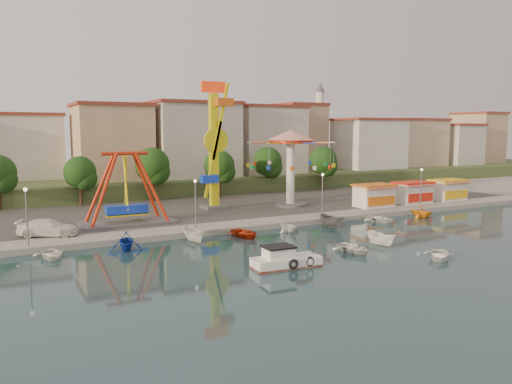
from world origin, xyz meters
TOP-DOWN VIEW (x-y plane):
  - ground at (0.00, 0.00)m, footprint 200.00×200.00m
  - quay_deck at (0.00, 62.00)m, footprint 200.00×100.00m
  - asphalt_pad at (0.00, 30.00)m, footprint 90.00×28.00m
  - hill_terrace at (0.00, 67.00)m, footprint 200.00×60.00m
  - pirate_ship_ride at (-13.63, 19.55)m, footprint 10.00×5.00m
  - kamikaze_tower at (-0.83, 24.52)m, footprint 3.80×3.10m
  - wave_swinger at (9.24, 22.26)m, footprint 11.60×11.60m
  - booth_left at (18.97, 16.49)m, footprint 5.40×3.78m
  - booth_mid at (26.04, 16.49)m, footprint 5.40×3.78m
  - booth_right at (33.15, 16.49)m, footprint 5.40×3.78m
  - lamp_post_0 at (-24.00, 13.00)m, footprint 0.14×0.14m
  - lamp_post_1 at (-8.00, 13.00)m, footprint 0.14×0.14m
  - lamp_post_2 at (8.00, 13.00)m, footprint 0.14×0.14m
  - lamp_post_3 at (24.00, 13.00)m, footprint 0.14×0.14m
  - tree_1 at (-16.00, 36.24)m, footprint 4.35×4.35m
  - tree_2 at (-6.00, 35.81)m, footprint 5.02×5.02m
  - tree_3 at (4.00, 34.36)m, footprint 4.68×4.68m
  - tree_4 at (14.00, 37.35)m, footprint 4.86×4.86m
  - tree_5 at (24.00, 35.54)m, footprint 4.83×4.83m
  - building_1 at (-21.33, 51.38)m, footprint 12.33×9.01m
  - building_2 at (-8.19, 51.96)m, footprint 11.95×9.28m
  - building_3 at (5.60, 48.80)m, footprint 12.59×10.50m
  - building_4 at (19.07, 52.20)m, footprint 10.75×9.23m
  - building_5 at (32.37, 50.33)m, footprint 12.77×10.96m
  - building_6 at (44.15, 48.77)m, footprint 8.23×8.98m
  - building_7 at (56.03, 53.70)m, footprint 11.59×10.93m
  - building_8 at (69.93, 47.19)m, footprint 12.84×9.28m
  - building_9 at (83.46, 49.95)m, footprint 12.95×9.17m
  - minaret at (36.00, 54.00)m, footprint 2.80×2.80m
  - cabin_motorboat at (-6.15, -1.93)m, footprint 5.66×2.47m
  - rowboat_a at (1.81, -0.63)m, footprint 2.87×3.96m
  - rowboat_b at (6.78, -5.88)m, footprint 4.42×4.38m
  - skiff at (5.80, 0.25)m, footprint 1.46×3.57m
  - van at (-21.98, 16.70)m, footprint 6.15×4.20m
  - moored_boat_0 at (-22.42, 9.80)m, footprint 2.96×3.83m
  - moored_boat_1 at (-16.02, 9.80)m, footprint 3.56×3.89m
  - moored_boat_2 at (-9.40, 9.80)m, footprint 1.73×4.01m
  - moored_boat_3 at (-3.88, 9.80)m, footprint 3.34×4.31m
  - moored_boat_4 at (1.33, 9.80)m, footprint 2.87×3.18m
  - moored_boat_5 at (7.09, 9.80)m, footprint 1.74×3.87m
  - moored_boat_6 at (14.21, 9.80)m, footprint 3.58×4.41m
  - moored_boat_7 at (20.86, 9.80)m, footprint 3.24×3.56m

SIDE VIEW (x-z plane):
  - ground at x=0.00m, z-range 0.00..0.00m
  - quay_deck at x=0.00m, z-range 0.00..0.60m
  - moored_boat_0 at x=-22.42m, z-range 0.00..0.73m
  - rowboat_b at x=6.78m, z-range 0.00..0.75m
  - moored_boat_6 at x=14.21m, z-range 0.00..0.81m
  - rowboat_a at x=1.81m, z-range 0.00..0.81m
  - moored_boat_3 at x=-3.88m, z-range 0.00..0.82m
  - cabin_motorboat at x=-6.15m, z-range -0.45..1.50m
  - asphalt_pad at x=0.00m, z-range 0.60..0.61m
  - skiff at x=5.80m, z-range 0.00..1.36m
  - moored_boat_5 at x=7.09m, z-range 0.00..1.45m
  - moored_boat_4 at x=1.33m, z-range 0.00..1.47m
  - moored_boat_2 at x=-9.40m, z-range 0.00..1.51m
  - moored_boat_7 at x=20.86m, z-range 0.00..1.61m
  - moored_boat_1 at x=-16.02m, z-range 0.00..1.74m
  - van at x=-21.98m, z-range 0.60..2.25m
  - hill_terrace at x=0.00m, z-range 0.00..3.00m
  - booth_left at x=18.97m, z-range 0.62..3.70m
  - booth_mid at x=26.04m, z-range 0.62..3.70m
  - booth_right at x=33.15m, z-range 0.62..3.70m
  - lamp_post_0 at x=-24.00m, z-range 0.60..5.60m
  - lamp_post_1 at x=-8.00m, z-range 0.60..5.60m
  - lamp_post_2 at x=8.00m, z-range 0.60..5.60m
  - lamp_post_3 at x=24.00m, z-range 0.60..5.60m
  - pirate_ship_ride at x=-13.63m, z-range 0.39..8.39m
  - tree_1 at x=-16.00m, z-range 1.80..8.60m
  - tree_3 at x=4.00m, z-range 1.90..9.21m
  - tree_5 at x=24.00m, z-range 1.94..9.48m
  - tree_4 at x=14.00m, z-range 1.95..9.55m
  - tree_2 at x=-6.00m, z-range 1.99..9.84m
  - building_1 at x=-21.33m, z-range 3.00..11.63m
  - building_7 at x=56.03m, z-range 3.00..11.76m
  - building_3 at x=5.60m, z-range 3.00..12.20m
  - building_9 at x=83.46m, z-range 3.00..12.21m
  - building_4 at x=19.07m, z-range 3.00..12.24m
  - wave_swinger at x=9.24m, z-range 3.00..13.40m
  - kamikaze_tower at x=-0.83m, z-range 0.35..16.85m
  - building_5 at x=32.37m, z-range 3.00..14.21m
  - building_2 at x=-8.19m, z-range 3.00..14.23m
  - building_6 at x=44.15m, z-range 3.00..15.36m
  - building_8 at x=69.93m, z-range 3.00..15.58m
  - minaret at x=36.00m, z-range 3.55..21.55m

